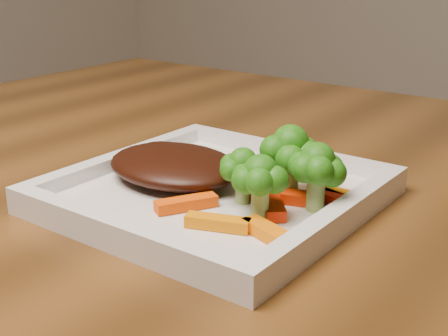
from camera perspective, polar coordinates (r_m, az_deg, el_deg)
The scene contains 14 objects.
plate at distance 0.59m, azimuth -0.78°, elevation -2.63°, with size 0.27×0.27×0.01m, color white.
steak at distance 0.62m, azimuth -4.55°, elevation 0.25°, with size 0.14×0.11×0.03m, color black.
broccoli_0 at distance 0.57m, azimuth 6.04°, elevation 0.80°, with size 0.06×0.06×0.07m, color #1E6110, non-canonical shape.
broccoli_1 at distance 0.54m, azimuth 8.46°, elevation -0.65°, with size 0.06×0.06×0.06m, color #216410, non-canonical shape.
broccoli_2 at distance 0.52m, azimuth 3.34°, elevation -1.75°, with size 0.05×0.05×0.06m, color #356B11, non-canonical shape.
broccoli_3 at distance 0.55m, azimuth 1.73°, elevation -0.18°, with size 0.05×0.05×0.06m, color #266410, non-canonical shape.
carrot_0 at distance 0.51m, azimuth -0.57°, elevation -5.02°, with size 0.05×0.01×0.01m, color orange.
carrot_1 at distance 0.49m, azimuth 4.32°, elevation -6.03°, with size 0.06×0.02×0.01m, color orange.
carrot_2 at distance 0.55m, azimuth -3.48°, elevation -3.25°, with size 0.06×0.01×0.01m, color #E94803.
carrot_3 at distance 0.57m, azimuth 9.93°, elevation -2.79°, with size 0.05×0.01×0.01m, color red.
carrot_4 at distance 0.63m, azimuth 5.17°, elevation -0.38°, with size 0.06×0.02×0.01m, color #FF5904.
carrot_5 at distance 0.55m, azimuth 4.38°, elevation -3.25°, with size 0.06×0.02×0.01m, color red.
carrot_6 at distance 0.57m, azimuth 5.20°, elevation -2.54°, with size 0.06×0.02×0.01m, color #EB2E03.
carrot_7 at distance 0.58m, azimuth 10.34°, elevation -2.46°, with size 0.05×0.01×0.01m, color orange.
Camera 1 is at (0.37, -0.43, 0.98)m, focal length 50.00 mm.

